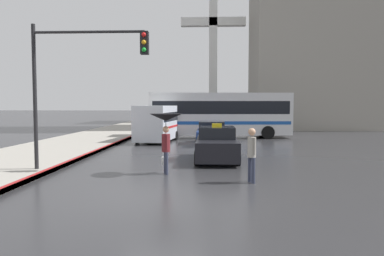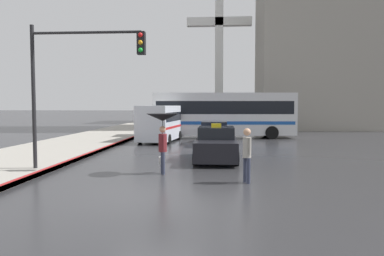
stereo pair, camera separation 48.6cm
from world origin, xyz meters
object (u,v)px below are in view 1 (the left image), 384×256
object	(u,v)px
ambulance_van	(157,122)
taxi	(217,145)
city_bus	(220,113)
sedan_red	(212,134)
traffic_light	(81,69)
pedestrian_man	(252,151)
pedestrian_with_umbrella	(166,124)
monument_cross	(213,45)

from	to	relation	value
ambulance_van	taxi	bearing A→B (deg)	121.14
taxi	city_bus	xyz separation A→B (m)	(0.44, 11.61, 1.18)
sedan_red	traffic_light	size ratio (longest dim) A/B	0.82
sedan_red	ambulance_van	xyz separation A→B (m)	(-3.66, 1.45, 0.69)
sedan_red	pedestrian_man	xyz separation A→B (m)	(1.22, -11.73, 0.37)
sedan_red	city_bus	xyz separation A→B (m)	(0.63, 4.65, 1.21)
sedan_red	pedestrian_with_umbrella	bearing A→B (deg)	80.67
city_bus	monument_cross	distance (m)	15.32
pedestrian_with_umbrella	traffic_light	bearing A→B (deg)	75.33
sedan_red	ambulance_van	size ratio (longest dim) A/B	0.84
traffic_light	monument_cross	bearing A→B (deg)	80.20
city_bus	monument_cross	xyz separation A→B (m)	(-0.39, 13.48, 7.26)
sedan_red	ambulance_van	world-z (taller)	ambulance_van
taxi	pedestrian_man	xyz separation A→B (m)	(1.02, -4.78, 0.33)
taxi	pedestrian_with_umbrella	distance (m)	4.06
pedestrian_with_umbrella	traffic_light	distance (m)	3.59
pedestrian_man	traffic_light	bearing A→B (deg)	-126.78
ambulance_van	pedestrian_man	world-z (taller)	ambulance_van
city_bus	pedestrian_with_umbrella	xyz separation A→B (m)	(-2.34, -15.02, -0.05)
monument_cross	traffic_light	bearing A→B (deg)	-99.80
pedestrian_man	traffic_light	size ratio (longest dim) A/B	0.33
pedestrian_with_umbrella	monument_cross	bearing A→B (deg)	-21.06
traffic_light	pedestrian_with_umbrella	bearing A→B (deg)	2.49
taxi	city_bus	size ratio (longest dim) A/B	0.41
pedestrian_man	monument_cross	distance (m)	30.96
monument_cross	sedan_red	bearing A→B (deg)	-90.77
pedestrian_man	monument_cross	xyz separation A→B (m)	(-0.98, 29.87, 8.10)
taxi	ambulance_van	distance (m)	9.27
ambulance_van	pedestrian_with_umbrella	xyz separation A→B (m)	(1.96, -11.81, 0.47)
pedestrian_man	monument_cross	size ratio (longest dim) A/B	0.11
city_bus	traffic_light	distance (m)	16.18
city_bus	pedestrian_with_umbrella	size ratio (longest dim) A/B	4.87
ambulance_van	pedestrian_man	bearing A→B (deg)	116.80
ambulance_van	traffic_light	distance (m)	12.23
traffic_light	monument_cross	xyz separation A→B (m)	(4.95, 28.63, 5.34)
sedan_red	monument_cross	world-z (taller)	monument_cross
pedestrian_with_umbrella	pedestrian_man	distance (m)	3.32
city_bus	pedestrian_man	size ratio (longest dim) A/B	6.04
taxi	ambulance_van	xyz separation A→B (m)	(-3.86, 8.40, 0.65)
monument_cross	pedestrian_man	bearing A→B (deg)	-88.12
city_bus	traffic_light	world-z (taller)	traffic_light
ambulance_van	pedestrian_man	size ratio (longest dim) A/B	2.99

